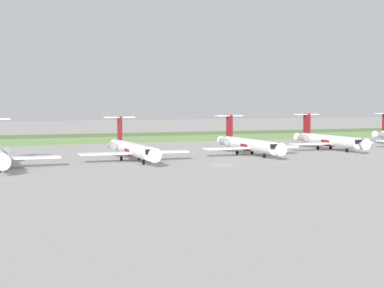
% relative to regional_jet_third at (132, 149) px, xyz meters
% --- Properties ---
extents(ground_plane, '(500.00, 500.00, 0.00)m').
position_rel_regional_jet_third_xyz_m(ground_plane, '(14.22, 15.90, -2.54)').
color(ground_plane, '#9E9B96').
extents(grass_berm, '(320.00, 20.00, 1.94)m').
position_rel_regional_jet_third_xyz_m(grass_berm, '(14.22, 63.22, -1.57)').
color(grass_berm, '#597542').
rests_on(grass_berm, ground).
extents(regional_jet_third, '(22.81, 31.00, 9.00)m').
position_rel_regional_jet_third_xyz_m(regional_jet_third, '(0.00, 0.00, 0.00)').
color(regional_jet_third, white).
rests_on(regional_jet_third, ground).
extents(regional_jet_fourth, '(22.81, 31.00, 9.00)m').
position_rel_regional_jet_third_xyz_m(regional_jet_fourth, '(28.51, 4.07, 0.00)').
color(regional_jet_fourth, white).
rests_on(regional_jet_fourth, ground).
extents(regional_jet_fifth, '(22.81, 31.00, 9.00)m').
position_rel_regional_jet_third_xyz_m(regional_jet_fifth, '(54.16, 10.43, 0.00)').
color(regional_jet_fifth, white).
rests_on(regional_jet_fifth, ground).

